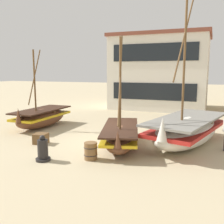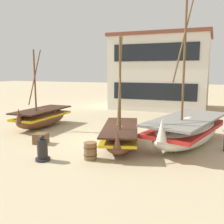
{
  "view_description": "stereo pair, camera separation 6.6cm",
  "coord_description": "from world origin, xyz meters",
  "px_view_note": "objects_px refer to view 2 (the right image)",
  "views": [
    {
      "loc": [
        4.82,
        -11.38,
        3.53
      ],
      "look_at": [
        0.0,
        1.0,
        1.4
      ],
      "focal_mm": 41.56,
      "sensor_mm": 36.0,
      "label": 1
    },
    {
      "loc": [
        4.89,
        -11.35,
        3.53
      ],
      "look_at": [
        0.0,
        1.0,
        1.4
      ],
      "focal_mm": 41.56,
      "sensor_mm": 36.0,
      "label": 2
    }
  ],
  "objects_px": {
    "fishing_boat_centre_large": "(187,130)",
    "fishing_boat_far_right": "(120,135)",
    "wooden_barrel": "(90,151)",
    "harbor_building_main": "(161,72)",
    "capstan_winch": "(42,150)",
    "cargo_crate": "(41,138)",
    "fishing_boat_near_left": "(42,117)"
  },
  "relations": [
    {
      "from": "fishing_boat_centre_large",
      "to": "wooden_barrel",
      "type": "distance_m",
      "value": 4.89
    },
    {
      "from": "cargo_crate",
      "to": "fishing_boat_near_left",
      "type": "bearing_deg",
      "value": 125.6
    },
    {
      "from": "harbor_building_main",
      "to": "wooden_barrel",
      "type": "bearing_deg",
      "value": -88.94
    },
    {
      "from": "wooden_barrel",
      "to": "fishing_boat_near_left",
      "type": "bearing_deg",
      "value": 141.94
    },
    {
      "from": "cargo_crate",
      "to": "harbor_building_main",
      "type": "xyz_separation_m",
      "value": [
        2.98,
        14.35,
        3.15
      ]
    },
    {
      "from": "capstan_winch",
      "to": "cargo_crate",
      "type": "bearing_deg",
      "value": 128.38
    },
    {
      "from": "fishing_boat_far_right",
      "to": "capstan_winch",
      "type": "height_order",
      "value": "fishing_boat_far_right"
    },
    {
      "from": "harbor_building_main",
      "to": "fishing_boat_near_left",
      "type": "bearing_deg",
      "value": -115.13
    },
    {
      "from": "wooden_barrel",
      "to": "harbor_building_main",
      "type": "xyz_separation_m",
      "value": [
        -0.29,
        15.52,
        3.05
      ]
    },
    {
      "from": "fishing_boat_near_left",
      "to": "fishing_boat_centre_large",
      "type": "xyz_separation_m",
      "value": [
        8.9,
        -0.81,
        0.1
      ]
    },
    {
      "from": "wooden_barrel",
      "to": "fishing_boat_far_right",
      "type": "bearing_deg",
      "value": 75.1
    },
    {
      "from": "fishing_boat_near_left",
      "to": "capstan_winch",
      "type": "distance_m",
      "value": 6.42
    },
    {
      "from": "wooden_barrel",
      "to": "cargo_crate",
      "type": "bearing_deg",
      "value": 160.33
    },
    {
      "from": "harbor_building_main",
      "to": "capstan_winch",
      "type": "bearing_deg",
      "value": -94.95
    },
    {
      "from": "fishing_boat_far_right",
      "to": "capstan_winch",
      "type": "xyz_separation_m",
      "value": [
        -2.25,
        -2.85,
        -0.14
      ]
    },
    {
      "from": "wooden_barrel",
      "to": "cargo_crate",
      "type": "distance_m",
      "value": 3.47
    },
    {
      "from": "capstan_winch",
      "to": "wooden_barrel",
      "type": "height_order",
      "value": "capstan_winch"
    },
    {
      "from": "harbor_building_main",
      "to": "fishing_boat_centre_large",
      "type": "bearing_deg",
      "value": -73.08
    },
    {
      "from": "capstan_winch",
      "to": "wooden_barrel",
      "type": "xyz_separation_m",
      "value": [
        1.7,
        0.81,
        -0.07
      ]
    },
    {
      "from": "harbor_building_main",
      "to": "fishing_boat_far_right",
      "type": "bearing_deg",
      "value": -86.46
    },
    {
      "from": "cargo_crate",
      "to": "fishing_boat_centre_large",
      "type": "bearing_deg",
      "value": 19.59
    },
    {
      "from": "fishing_boat_centre_large",
      "to": "fishing_boat_far_right",
      "type": "bearing_deg",
      "value": -152.26
    },
    {
      "from": "fishing_boat_far_right",
      "to": "harbor_building_main",
      "type": "xyz_separation_m",
      "value": [
        -0.83,
        13.48,
        2.85
      ]
    },
    {
      "from": "fishing_boat_centre_large",
      "to": "wooden_barrel",
      "type": "xyz_separation_m",
      "value": [
        -3.36,
        -3.53,
        -0.38
      ]
    },
    {
      "from": "fishing_boat_centre_large",
      "to": "fishing_boat_far_right",
      "type": "xyz_separation_m",
      "value": [
        -2.82,
        -1.48,
        -0.18
      ]
    },
    {
      "from": "capstan_winch",
      "to": "harbor_building_main",
      "type": "xyz_separation_m",
      "value": [
        1.41,
        16.33,
        2.98
      ]
    },
    {
      "from": "fishing_boat_centre_large",
      "to": "wooden_barrel",
      "type": "height_order",
      "value": "fishing_boat_centre_large"
    },
    {
      "from": "capstan_winch",
      "to": "wooden_barrel",
      "type": "distance_m",
      "value": 1.89
    },
    {
      "from": "capstan_winch",
      "to": "wooden_barrel",
      "type": "bearing_deg",
      "value": 25.38
    },
    {
      "from": "fishing_boat_near_left",
      "to": "fishing_boat_centre_large",
      "type": "bearing_deg",
      "value": -5.19
    },
    {
      "from": "fishing_boat_centre_large",
      "to": "wooden_barrel",
      "type": "bearing_deg",
      "value": -133.62
    },
    {
      "from": "capstan_winch",
      "to": "harbor_building_main",
      "type": "relative_size",
      "value": 0.12
    }
  ]
}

